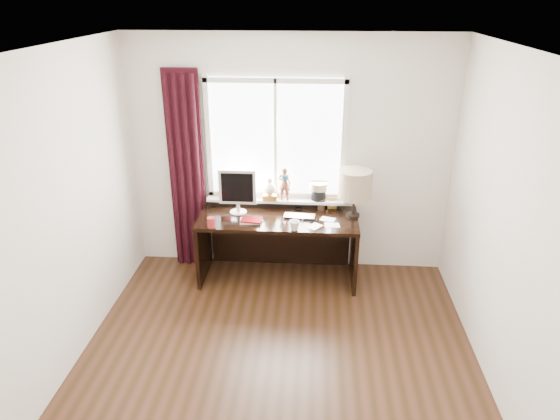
# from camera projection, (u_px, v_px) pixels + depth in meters

# --- Properties ---
(floor) EXTENTS (3.50, 4.00, 0.00)m
(floor) POSITION_uv_depth(u_px,v_px,m) (275.00, 381.00, 4.13)
(floor) COLOR #422417
(floor) RESTS_ON ground
(ceiling) EXTENTS (3.50, 4.00, 0.00)m
(ceiling) POSITION_uv_depth(u_px,v_px,m) (273.00, 55.00, 3.08)
(ceiling) COLOR white
(ceiling) RESTS_ON wall_back
(wall_back) EXTENTS (3.50, 0.00, 2.60)m
(wall_back) POSITION_uv_depth(u_px,v_px,m) (290.00, 157.00, 5.43)
(wall_back) COLOR silver
(wall_back) RESTS_ON ground
(wall_left) EXTENTS (0.00, 4.00, 2.60)m
(wall_left) POSITION_uv_depth(u_px,v_px,m) (41.00, 234.00, 3.72)
(wall_left) COLOR silver
(wall_left) RESTS_ON ground
(wall_right) EXTENTS (0.00, 4.00, 2.60)m
(wall_right) POSITION_uv_depth(u_px,v_px,m) (523.00, 250.00, 3.49)
(wall_right) COLOR silver
(wall_right) RESTS_ON ground
(laptop) EXTENTS (0.35, 0.24, 0.03)m
(laptop) POSITION_uv_depth(u_px,v_px,m) (300.00, 216.00, 5.30)
(laptop) COLOR silver
(laptop) RESTS_ON desk
(mug) EXTENTS (0.14, 0.14, 0.11)m
(mug) POSITION_uv_depth(u_px,v_px,m) (294.00, 225.00, 5.01)
(mug) COLOR white
(mug) RESTS_ON desk
(red_cup) EXTENTS (0.08, 0.08, 0.11)m
(red_cup) POSITION_uv_depth(u_px,v_px,m) (211.00, 222.00, 5.07)
(red_cup) COLOR maroon
(red_cup) RESTS_ON desk
(window) EXTENTS (1.52, 0.20, 1.40)m
(window) POSITION_uv_depth(u_px,v_px,m) (277.00, 157.00, 5.39)
(window) COLOR white
(window) RESTS_ON ground
(curtain) EXTENTS (0.38, 0.09, 2.25)m
(curtain) POSITION_uv_depth(u_px,v_px,m) (187.00, 174.00, 5.49)
(curtain) COLOR black
(curtain) RESTS_ON floor
(desk) EXTENTS (1.70, 0.70, 0.75)m
(desk) POSITION_uv_depth(u_px,v_px,m) (279.00, 233.00, 5.51)
(desk) COLOR black
(desk) RESTS_ON floor
(monitor) EXTENTS (0.40, 0.18, 0.49)m
(monitor) POSITION_uv_depth(u_px,v_px,m) (237.00, 189.00, 5.31)
(monitor) COLOR beige
(monitor) RESTS_ON desk
(notebook_stack) EXTENTS (0.24, 0.18, 0.03)m
(notebook_stack) POSITION_uv_depth(u_px,v_px,m) (251.00, 220.00, 5.20)
(notebook_stack) COLOR beige
(notebook_stack) RESTS_ON desk
(brush_holder) EXTENTS (0.09, 0.09, 0.25)m
(brush_holder) POSITION_uv_depth(u_px,v_px,m) (321.00, 204.00, 5.49)
(brush_holder) COLOR black
(brush_holder) RESTS_ON desk
(icon_frame) EXTENTS (0.10, 0.03, 0.13)m
(icon_frame) POSITION_uv_depth(u_px,v_px,m) (332.00, 203.00, 5.49)
(icon_frame) COLOR gold
(icon_frame) RESTS_ON desk
(table_lamp) EXTENTS (0.35, 0.35, 0.52)m
(table_lamp) POSITION_uv_depth(u_px,v_px,m) (355.00, 185.00, 5.18)
(table_lamp) COLOR black
(table_lamp) RESTS_ON desk
(loose_papers) EXTENTS (0.35, 0.35, 0.00)m
(loose_papers) POSITION_uv_depth(u_px,v_px,m) (325.00, 224.00, 5.17)
(loose_papers) COLOR white
(loose_papers) RESTS_ON desk
(desk_cables) EXTENTS (0.33, 0.42, 0.01)m
(desk_cables) POSITION_uv_depth(u_px,v_px,m) (303.00, 215.00, 5.35)
(desk_cables) COLOR black
(desk_cables) RESTS_ON desk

